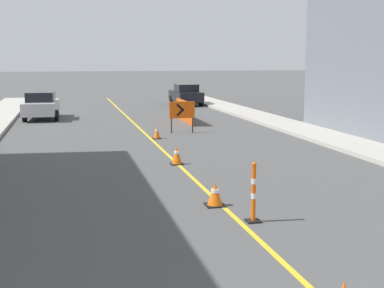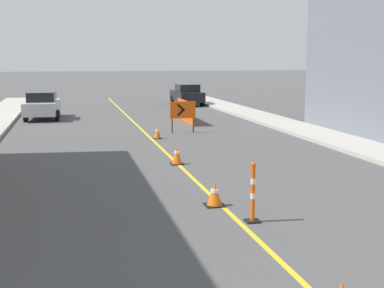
% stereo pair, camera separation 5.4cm
% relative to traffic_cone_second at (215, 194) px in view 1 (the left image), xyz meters
% --- Properties ---
extents(lane_stripe, '(0.12, 46.11, 0.01)m').
position_rel_traffic_cone_second_xyz_m(lane_stripe, '(0.17, 13.19, -0.28)').
color(lane_stripe, gold).
rests_on(lane_stripe, ground_plane).
extents(sidewalk_right, '(2.17, 46.11, 0.16)m').
position_rel_traffic_cone_second_xyz_m(sidewalk_right, '(7.73, 13.19, -0.20)').
color(sidewalk_right, '#ADA89E').
rests_on(sidewalk_right, ground_plane).
extents(traffic_cone_second, '(0.46, 0.46, 0.57)m').
position_rel_traffic_cone_second_xyz_m(traffic_cone_second, '(0.00, 0.00, 0.00)').
color(traffic_cone_second, black).
rests_on(traffic_cone_second, ground_plane).
extents(traffic_cone_third, '(0.42, 0.42, 0.62)m').
position_rel_traffic_cone_second_xyz_m(traffic_cone_third, '(0.13, 5.19, 0.03)').
color(traffic_cone_third, black).
rests_on(traffic_cone_third, ground_plane).
extents(traffic_cone_fourth, '(0.36, 0.36, 0.58)m').
position_rel_traffic_cone_second_xyz_m(traffic_cone_fourth, '(0.44, 11.04, 0.01)').
color(traffic_cone_fourth, black).
rests_on(traffic_cone_fourth, ground_plane).
extents(delineator_post_front, '(0.31, 0.31, 1.32)m').
position_rel_traffic_cone_second_xyz_m(delineator_post_front, '(0.46, -1.42, 0.30)').
color(delineator_post_front, black).
rests_on(delineator_post_front, ground_plane).
extents(arrow_barricade_primary, '(1.21, 0.11, 1.49)m').
position_rel_traffic_cone_second_xyz_m(arrow_barricade_primary, '(1.93, 12.67, 0.76)').
color(arrow_barricade_primary, '#EF560C').
rests_on(arrow_barricade_primary, ground_plane).
extents(safety_mesh_fence, '(0.09, 4.67, 1.18)m').
position_rel_traffic_cone_second_xyz_m(safety_mesh_fence, '(3.03, 17.09, 0.31)').
color(safety_mesh_fence, '#EF560C').
rests_on(safety_mesh_fence, ground_plane).
extents(parked_car_curb_near, '(2.05, 4.40, 1.59)m').
position_rel_traffic_cone_second_xyz_m(parked_car_curb_near, '(-4.83, 20.28, 0.52)').
color(parked_car_curb_near, '#B7B7BC').
rests_on(parked_car_curb_near, ground_plane).
extents(parked_car_curb_mid, '(1.93, 4.31, 1.59)m').
position_rel_traffic_cone_second_xyz_m(parked_car_curb_mid, '(5.46, 27.65, 0.52)').
color(parked_car_curb_mid, black).
rests_on(parked_car_curb_mid, ground_plane).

